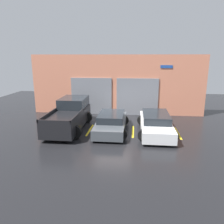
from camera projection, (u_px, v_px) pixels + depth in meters
ground_plane at (113, 125)px, 14.83m from camera, size 28.00×28.00×0.00m
shophouse_building at (117, 85)px, 17.43m from camera, size 13.66×0.68×4.71m
pickup_truck at (70, 115)px, 14.10m from camera, size 2.43×5.03×1.82m
sedan_white at (156, 123)px, 13.38m from camera, size 2.22×4.79×1.20m
sedan_side at (111, 123)px, 13.66m from camera, size 2.13×4.41×1.12m
parking_stripe_far_left at (48, 129)px, 14.17m from camera, size 0.12×2.20×0.01m
parking_stripe_left at (90, 130)px, 13.90m from camera, size 0.12×2.20×0.01m
parking_stripe_centre at (133, 131)px, 13.63m from camera, size 0.12×2.20×0.01m
parking_stripe_right at (178, 133)px, 13.35m from camera, size 0.12×2.20×0.01m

